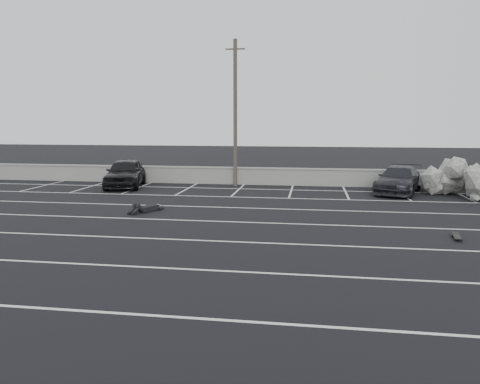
% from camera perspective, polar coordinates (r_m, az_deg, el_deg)
% --- Properties ---
extents(ground, '(120.00, 120.00, 0.00)m').
position_cam_1_polar(ground, '(15.18, 0.42, -6.14)').
color(ground, black).
rests_on(ground, ground).
extents(seawall, '(50.00, 0.45, 1.06)m').
position_cam_1_polar(seawall, '(28.79, 4.50, 1.94)').
color(seawall, gray).
rests_on(seawall, ground).
extents(stall_lines, '(36.00, 20.05, 0.01)m').
position_cam_1_polar(stall_lines, '(19.44, 2.08, -2.86)').
color(stall_lines, silver).
rests_on(stall_lines, ground).
extents(car_left, '(3.01, 5.23, 1.68)m').
position_cam_1_polar(car_left, '(28.72, -13.82, 2.28)').
color(car_left, black).
rests_on(car_left, ground).
extents(car_right, '(3.53, 5.34, 1.44)m').
position_cam_1_polar(car_right, '(26.95, 18.80, 1.42)').
color(car_right, black).
rests_on(car_right, ground).
extents(utility_pole, '(1.15, 0.23, 8.62)m').
position_cam_1_polar(utility_pole, '(28.11, -0.58, 9.60)').
color(utility_pole, '#4C4238').
rests_on(utility_pole, ground).
extents(trash_bin, '(0.78, 0.78, 0.97)m').
position_cam_1_polar(trash_bin, '(29.47, 25.28, 1.19)').
color(trash_bin, '#28282A').
rests_on(trash_bin, ground).
extents(person, '(2.65, 2.99, 0.46)m').
position_cam_1_polar(person, '(20.77, -10.87, -1.63)').
color(person, black).
rests_on(person, ground).
extents(skateboard, '(0.33, 0.86, 0.10)m').
position_cam_1_polar(skateboard, '(17.15, 24.92, -4.96)').
color(skateboard, black).
rests_on(skateboard, ground).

